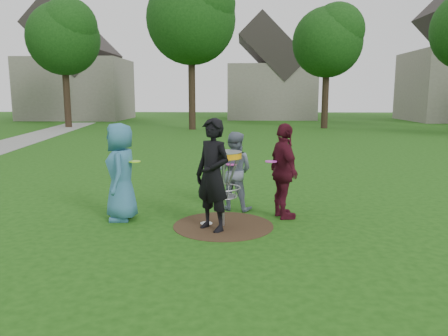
{
  "coord_description": "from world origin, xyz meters",
  "views": [
    {
      "loc": [
        0.33,
        -7.54,
        2.33
      ],
      "look_at": [
        0.0,
        0.3,
        1.0
      ],
      "focal_mm": 35.0,
      "sensor_mm": 36.0,
      "label": 1
    }
  ],
  "objects_px": {
    "player_grey": "(234,171)",
    "player_maroon": "(284,171)",
    "player_black": "(213,175)",
    "disc_golf_basket": "(223,170)",
    "player_blue": "(121,172)"
  },
  "relations": [
    {
      "from": "player_grey",
      "to": "player_maroon",
      "type": "height_order",
      "value": "player_maroon"
    },
    {
      "from": "player_grey",
      "to": "player_maroon",
      "type": "distance_m",
      "value": 1.12
    },
    {
      "from": "player_black",
      "to": "disc_golf_basket",
      "type": "bearing_deg",
      "value": 94.03
    },
    {
      "from": "player_blue",
      "to": "disc_golf_basket",
      "type": "distance_m",
      "value": 1.95
    },
    {
      "from": "player_blue",
      "to": "disc_golf_basket",
      "type": "relative_size",
      "value": 1.31
    },
    {
      "from": "player_blue",
      "to": "player_grey",
      "type": "bearing_deg",
      "value": 101.1
    },
    {
      "from": "player_black",
      "to": "player_grey",
      "type": "height_order",
      "value": "player_black"
    },
    {
      "from": "player_black",
      "to": "player_maroon",
      "type": "height_order",
      "value": "player_black"
    },
    {
      "from": "player_maroon",
      "to": "player_grey",
      "type": "bearing_deg",
      "value": 40.56
    },
    {
      "from": "player_maroon",
      "to": "disc_golf_basket",
      "type": "distance_m",
      "value": 1.25
    },
    {
      "from": "player_black",
      "to": "player_grey",
      "type": "xyz_separation_m",
      "value": [
        0.34,
        1.38,
        -0.17
      ]
    },
    {
      "from": "player_maroon",
      "to": "player_blue",
      "type": "bearing_deg",
      "value": 76.58
    },
    {
      "from": "player_black",
      "to": "disc_golf_basket",
      "type": "relative_size",
      "value": 1.4
    },
    {
      "from": "disc_golf_basket",
      "to": "player_blue",
      "type": "bearing_deg",
      "value": 170.23
    },
    {
      "from": "player_blue",
      "to": "player_maroon",
      "type": "bearing_deg",
      "value": 84.07
    }
  ]
}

